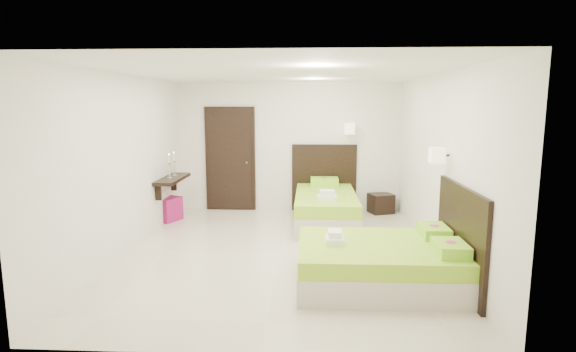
{
  "coord_description": "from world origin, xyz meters",
  "views": [
    {
      "loc": [
        0.42,
        -6.35,
        2.17
      ],
      "look_at": [
        0.1,
        0.3,
        1.1
      ],
      "focal_mm": 28.0,
      "sensor_mm": 36.0,
      "label": 1
    }
  ],
  "objects_px": {
    "bed_single": "(326,205)",
    "nightstand": "(381,203)",
    "bed_double": "(386,261)",
    "ottoman": "(166,209)"
  },
  "relations": [
    {
      "from": "bed_single",
      "to": "nightstand",
      "type": "relative_size",
      "value": 4.99
    },
    {
      "from": "nightstand",
      "to": "bed_single",
      "type": "bearing_deg",
      "value": -163.31
    },
    {
      "from": "bed_single",
      "to": "nightstand",
      "type": "height_order",
      "value": "bed_single"
    },
    {
      "from": "bed_single",
      "to": "nightstand",
      "type": "bearing_deg",
      "value": 35.59
    },
    {
      "from": "bed_single",
      "to": "ottoman",
      "type": "height_order",
      "value": "bed_single"
    },
    {
      "from": "bed_double",
      "to": "nightstand",
      "type": "bearing_deg",
      "value": 82.08
    },
    {
      "from": "bed_single",
      "to": "ottoman",
      "type": "relative_size",
      "value": 4.95
    },
    {
      "from": "nightstand",
      "to": "ottoman",
      "type": "height_order",
      "value": "ottoman"
    },
    {
      "from": "bed_single",
      "to": "bed_double",
      "type": "distance_m",
      "value": 2.91
    },
    {
      "from": "bed_double",
      "to": "nightstand",
      "type": "relative_size",
      "value": 4.47
    }
  ]
}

